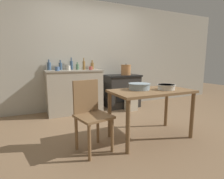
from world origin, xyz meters
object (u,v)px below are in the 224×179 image
object	(u,v)px
stock_pot	(126,70)
bottle_far_left	(77,67)
stove	(122,91)
mixing_bowl_small	(166,87)
bottle_mid_left	(49,66)
cup_right	(57,69)
bottle_center_left	(84,65)
mixing_bowl_large	(139,86)
bottle_center_right	(60,66)
cup_mid_right	(68,68)
flour_sack	(131,104)
work_table	(151,97)
bottle_center	(92,66)
bottle_left	(71,65)
chair	(91,113)
cup_far_right	(91,68)

from	to	relation	value
stock_pot	bottle_far_left	world-z (taller)	bottle_far_left
stove	mixing_bowl_small	bearing A→B (deg)	-97.65
bottle_mid_left	cup_right	world-z (taller)	bottle_mid_left
bottle_mid_left	bottle_center_left	xyz separation A→B (m)	(0.73, -0.16, 0.01)
mixing_bowl_large	mixing_bowl_small	world-z (taller)	mixing_bowl_large
mixing_bowl_large	bottle_center_right	bearing A→B (deg)	114.17
mixing_bowl_small	cup_mid_right	world-z (taller)	cup_mid_right
flour_sack	bottle_far_left	distance (m)	1.51
work_table	bottle_far_left	world-z (taller)	bottle_far_left
stove	flour_sack	size ratio (longest dim) A/B	2.63
mixing_bowl_large	bottle_mid_left	size ratio (longest dim) A/B	1.40
bottle_center_right	flour_sack	bearing A→B (deg)	-22.87
mixing_bowl_large	cup_mid_right	bearing A→B (deg)	113.76
mixing_bowl_small	bottle_center	xyz separation A→B (m)	(-0.46, 2.05, 0.26)
flour_sack	cup_right	world-z (taller)	cup_right
bottle_mid_left	bottle_left	bearing A→B (deg)	0.04
cup_mid_right	cup_right	world-z (taller)	cup_mid_right
stove	mixing_bowl_large	distance (m)	1.83
mixing_bowl_small	bottle_left	world-z (taller)	bottle_left
chair	cup_mid_right	world-z (taller)	cup_mid_right
cup_far_right	bottle_left	bearing A→B (deg)	141.84
bottle_mid_left	bottle_center_right	distance (m)	0.24
stock_pot	bottle_center_right	xyz separation A→B (m)	(-1.52, 0.26, 0.10)
mixing_bowl_small	bottle_left	bearing A→B (deg)	114.98
mixing_bowl_small	cup_mid_right	bearing A→B (deg)	120.80
mixing_bowl_large	cup_mid_right	world-z (taller)	cup_mid_right
cup_mid_right	stock_pot	bearing A→B (deg)	-0.58
work_table	bottle_mid_left	world-z (taller)	bottle_mid_left
cup_mid_right	mixing_bowl_large	bearing A→B (deg)	-66.24
bottle_center_left	cup_right	world-z (taller)	bottle_center_left
flour_sack	bottle_mid_left	xyz separation A→B (m)	(-1.71, 0.62, 0.88)
flour_sack	bottle_far_left	xyz separation A→B (m)	(-1.10, 0.60, 0.86)
bottle_center	stock_pot	bearing A→B (deg)	-17.94
bottle_center_left	cup_mid_right	world-z (taller)	bottle_center_left
work_table	cup_mid_right	distance (m)	1.98
work_table	mixing_bowl_large	world-z (taller)	mixing_bowl_large
mixing_bowl_small	bottle_left	xyz separation A→B (m)	(-0.96, 2.05, 0.29)
chair	mixing_bowl_small	size ratio (longest dim) A/B	3.40
bottle_center_right	cup_mid_right	size ratio (longest dim) A/B	2.17
chair	bottle_mid_left	distance (m)	2.06
work_table	bottle_center	size ratio (longest dim) A/B	5.49
stove	bottle_mid_left	bearing A→B (deg)	173.24
work_table	bottle_left	xyz separation A→B (m)	(-0.74, 1.99, 0.44)
bottle_left	work_table	bearing A→B (deg)	-69.69
mixing_bowl_small	bottle_center	bearing A→B (deg)	102.76
bottle_mid_left	bottle_center_right	bearing A→B (deg)	-0.05
cup_mid_right	cup_right	distance (m)	0.28
bottle_center_left	cup_mid_right	bearing A→B (deg)	-166.32
chair	bottle_center_left	size ratio (longest dim) A/B	3.40
mixing_bowl_large	bottle_mid_left	distance (m)	2.19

